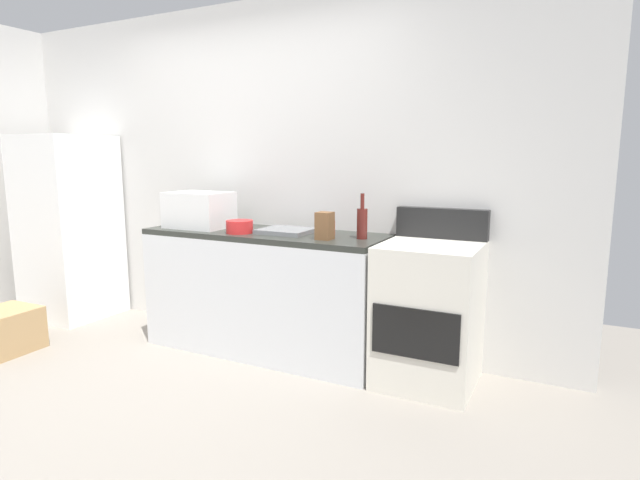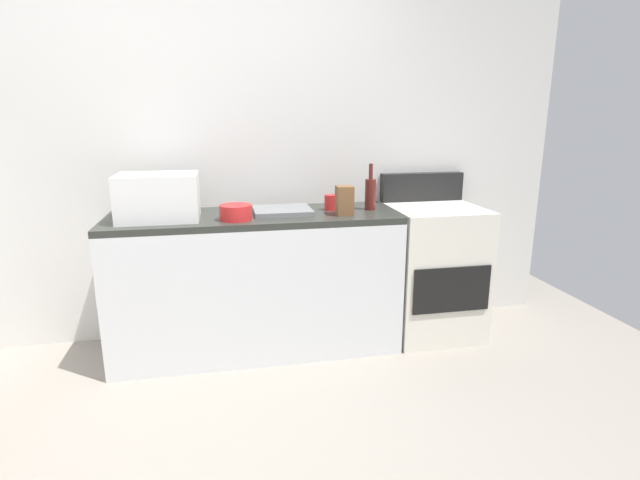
{
  "view_description": "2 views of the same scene",
  "coord_description": "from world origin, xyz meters",
  "px_view_note": "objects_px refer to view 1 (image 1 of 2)",
  "views": [
    {
      "loc": [
        2.3,
        -1.88,
        1.44
      ],
      "look_at": [
        0.89,
        0.93,
        0.92
      ],
      "focal_mm": 28.6,
      "sensor_mm": 36.0,
      "label": 1
    },
    {
      "loc": [
        0.11,
        -1.82,
        1.51
      ],
      "look_at": [
        0.64,
        0.77,
        0.82
      ],
      "focal_mm": 27.4,
      "sensor_mm": 36.0,
      "label": 2
    }
  ],
  "objects_px": {
    "microwave": "(199,210)",
    "wine_bottle": "(362,222)",
    "coffee_mug": "(329,228)",
    "knife_block": "(325,226)",
    "refrigerator": "(69,227)",
    "mixing_bowl": "(240,227)",
    "cardboard_box_large": "(4,331)",
    "stove_oven": "(429,312)"
  },
  "relations": [
    {
      "from": "microwave",
      "to": "cardboard_box_large",
      "type": "relative_size",
      "value": 1.08
    },
    {
      "from": "knife_block",
      "to": "cardboard_box_large",
      "type": "height_order",
      "value": "knife_block"
    },
    {
      "from": "mixing_bowl",
      "to": "microwave",
      "type": "bearing_deg",
      "value": 167.23
    },
    {
      "from": "coffee_mug",
      "to": "mixing_bowl",
      "type": "xyz_separation_m",
      "value": [
        -0.62,
        -0.19,
        -0.0
      ]
    },
    {
      "from": "coffee_mug",
      "to": "refrigerator",
      "type": "bearing_deg",
      "value": -177.95
    },
    {
      "from": "microwave",
      "to": "wine_bottle",
      "type": "distance_m",
      "value": 1.31
    },
    {
      "from": "microwave",
      "to": "mixing_bowl",
      "type": "relative_size",
      "value": 2.42
    },
    {
      "from": "refrigerator",
      "to": "knife_block",
      "type": "distance_m",
      "value": 2.61
    },
    {
      "from": "wine_bottle",
      "to": "coffee_mug",
      "type": "relative_size",
      "value": 3.0
    },
    {
      "from": "coffee_mug",
      "to": "mixing_bowl",
      "type": "bearing_deg",
      "value": -163.05
    },
    {
      "from": "mixing_bowl",
      "to": "knife_block",
      "type": "bearing_deg",
      "value": 1.37
    },
    {
      "from": "refrigerator",
      "to": "coffee_mug",
      "type": "height_order",
      "value": "refrigerator"
    },
    {
      "from": "stove_oven",
      "to": "knife_block",
      "type": "relative_size",
      "value": 6.11
    },
    {
      "from": "refrigerator",
      "to": "cardboard_box_large",
      "type": "bearing_deg",
      "value": -68.83
    },
    {
      "from": "refrigerator",
      "to": "mixing_bowl",
      "type": "height_order",
      "value": "refrigerator"
    },
    {
      "from": "stove_oven",
      "to": "coffee_mug",
      "type": "height_order",
      "value": "stove_oven"
    },
    {
      "from": "knife_block",
      "to": "cardboard_box_large",
      "type": "bearing_deg",
      "value": -161.09
    },
    {
      "from": "mixing_bowl",
      "to": "cardboard_box_large",
      "type": "relative_size",
      "value": 0.45
    },
    {
      "from": "stove_oven",
      "to": "mixing_bowl",
      "type": "xyz_separation_m",
      "value": [
        -1.34,
        -0.15,
        0.48
      ]
    },
    {
      "from": "refrigerator",
      "to": "mixing_bowl",
      "type": "bearing_deg",
      "value": -2.84
    },
    {
      "from": "refrigerator",
      "to": "mixing_bowl",
      "type": "relative_size",
      "value": 8.52
    },
    {
      "from": "coffee_mug",
      "to": "cardboard_box_large",
      "type": "bearing_deg",
      "value": -156.85
    },
    {
      "from": "refrigerator",
      "to": "cardboard_box_large",
      "type": "distance_m",
      "value": 1.13
    },
    {
      "from": "refrigerator",
      "to": "coffee_mug",
      "type": "relative_size",
      "value": 16.18
    },
    {
      "from": "wine_bottle",
      "to": "mixing_bowl",
      "type": "height_order",
      "value": "wine_bottle"
    },
    {
      "from": "stove_oven",
      "to": "coffee_mug",
      "type": "distance_m",
      "value": 0.87
    },
    {
      "from": "microwave",
      "to": "wine_bottle",
      "type": "xyz_separation_m",
      "value": [
        1.31,
        0.05,
        -0.03
      ]
    },
    {
      "from": "coffee_mug",
      "to": "mixing_bowl",
      "type": "relative_size",
      "value": 0.53
    },
    {
      "from": "coffee_mug",
      "to": "knife_block",
      "type": "relative_size",
      "value": 0.56
    },
    {
      "from": "knife_block",
      "to": "mixing_bowl",
      "type": "bearing_deg",
      "value": -178.63
    },
    {
      "from": "refrigerator",
      "to": "cardboard_box_large",
      "type": "xyz_separation_m",
      "value": [
        0.33,
        -0.86,
        -0.65
      ]
    },
    {
      "from": "coffee_mug",
      "to": "stove_oven",
      "type": "bearing_deg",
      "value": -2.89
    },
    {
      "from": "refrigerator",
      "to": "microwave",
      "type": "height_order",
      "value": "refrigerator"
    },
    {
      "from": "coffee_mug",
      "to": "knife_block",
      "type": "xyz_separation_m",
      "value": [
        0.05,
        -0.17,
        0.04
      ]
    },
    {
      "from": "knife_block",
      "to": "wine_bottle",
      "type": "bearing_deg",
      "value": 33.11
    },
    {
      "from": "microwave",
      "to": "mixing_bowl",
      "type": "height_order",
      "value": "microwave"
    },
    {
      "from": "stove_oven",
      "to": "coffee_mug",
      "type": "relative_size",
      "value": 11.0
    },
    {
      "from": "refrigerator",
      "to": "mixing_bowl",
      "type": "distance_m",
      "value": 1.94
    },
    {
      "from": "coffee_mug",
      "to": "mixing_bowl",
      "type": "distance_m",
      "value": 0.64
    },
    {
      "from": "stove_oven",
      "to": "microwave",
      "type": "height_order",
      "value": "microwave"
    },
    {
      "from": "microwave",
      "to": "mixing_bowl",
      "type": "bearing_deg",
      "value": -12.77
    },
    {
      "from": "coffee_mug",
      "to": "knife_block",
      "type": "bearing_deg",
      "value": -74.06
    }
  ]
}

